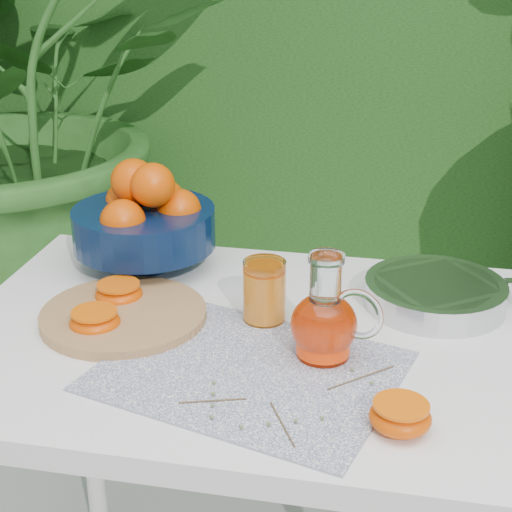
% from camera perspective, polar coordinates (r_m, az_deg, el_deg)
% --- Properties ---
extents(potted_plant_left, '(2.36, 2.36, 1.69)m').
position_cam_1_polar(potted_plant_left, '(2.70, -17.36, 10.80)').
color(potted_plant_left, '#2E5D20').
rests_on(potted_plant_left, ground).
extents(white_table, '(1.00, 0.70, 0.75)m').
position_cam_1_polar(white_table, '(1.34, -0.17, -8.69)').
color(white_table, white).
rests_on(white_table, ground).
extents(placemat, '(0.50, 0.44, 0.00)m').
position_cam_1_polar(placemat, '(1.19, -0.55, -8.34)').
color(placemat, '#0D1B4C').
rests_on(placemat, white_table).
extents(cutting_board, '(0.33, 0.33, 0.02)m').
position_cam_1_polar(cutting_board, '(1.35, -9.60, -4.27)').
color(cutting_board, '#A6784B').
rests_on(cutting_board, white_table).
extents(fruit_bowl, '(0.34, 0.34, 0.22)m').
position_cam_1_polar(fruit_bowl, '(1.52, -8.07, 2.73)').
color(fruit_bowl, black).
rests_on(fruit_bowl, white_table).
extents(juice_pitcher, '(0.16, 0.13, 0.17)m').
position_cam_1_polar(juice_pitcher, '(1.20, 5.06, -4.80)').
color(juice_pitcher, white).
rests_on(juice_pitcher, white_table).
extents(juice_tumbler, '(0.08, 0.08, 0.11)m').
position_cam_1_polar(juice_tumbler, '(1.31, 0.61, -2.63)').
color(juice_tumbler, white).
rests_on(juice_tumbler, white_table).
extents(saute_pan, '(0.45, 0.30, 0.05)m').
position_cam_1_polar(saute_pan, '(1.41, 13.05, -2.59)').
color(saute_pan, '#B7B7BB').
rests_on(saute_pan, white_table).
extents(orange_halves, '(0.60, 0.38, 0.04)m').
position_cam_1_polar(orange_halves, '(1.25, -4.86, -5.95)').
color(orange_halves, '#E04102').
rests_on(orange_halves, white_table).
extents(thyme_sprigs, '(0.30, 0.24, 0.01)m').
position_cam_1_polar(thyme_sprigs, '(1.12, 2.50, -10.30)').
color(thyme_sprigs, brown).
rests_on(thyme_sprigs, white_table).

